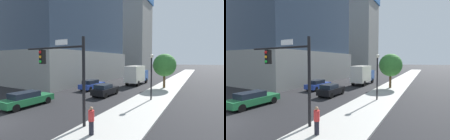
{
  "view_description": "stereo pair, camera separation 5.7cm",
  "coord_description": "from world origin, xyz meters",
  "views": [
    {
      "loc": [
        12.34,
        -5.36,
        4.35
      ],
      "look_at": [
        1.53,
        14.12,
        3.09
      ],
      "focal_mm": 25.96,
      "sensor_mm": 36.0,
      "label": 1
    },
    {
      "loc": [
        12.39,
        -5.33,
        4.35
      ],
      "look_at": [
        1.53,
        14.12,
        3.09
      ],
      "focal_mm": 25.96,
      "sensor_mm": 36.0,
      "label": 2
    }
  ],
  "objects": [
    {
      "name": "car_green",
      "position": [
        -2.14,
        4.03,
        0.73
      ],
      "size": [
        1.78,
        4.78,
        1.43
      ],
      "color": "#1E6638",
      "rests_on": "ground"
    },
    {
      "name": "car_black",
      "position": [
        1.92,
        11.66,
        0.76
      ],
      "size": [
        1.78,
        4.08,
        1.5
      ],
      "color": "black",
      "rests_on": "ground"
    },
    {
      "name": "street_tree",
      "position": [
        7.28,
        20.6,
        3.68
      ],
      "size": [
        3.52,
        3.52,
        5.3
      ],
      "color": "brown",
      "rests_on": "sidewalk"
    },
    {
      "name": "sidewalk",
      "position": [
        7.53,
        20.0,
        0.07
      ],
      "size": [
        4.2,
        120.0,
        0.15
      ],
      "primitive_type": "cube",
      "color": "#B2AFA8",
      "rests_on": "ground"
    },
    {
      "name": "traffic_light_pole",
      "position": [
        4.01,
        2.67,
        4.07
      ],
      "size": [
        5.6,
        0.48,
        5.72
      ],
      "color": "black",
      "rests_on": "sidewalk"
    },
    {
      "name": "box_truck",
      "position": [
        1.92,
        22.62,
        1.88
      ],
      "size": [
        2.31,
        6.72,
        3.44
      ],
      "color": "#1E4799",
      "rests_on": "ground"
    },
    {
      "name": "street_lamp",
      "position": [
        7.63,
        11.89,
        3.45
      ],
      "size": [
        0.44,
        0.44,
        4.93
      ],
      "color": "black",
      "rests_on": "sidewalk"
    },
    {
      "name": "construction_building",
      "position": [
        -14.62,
        61.07,
        17.33
      ],
      "size": [
        16.08,
        14.63,
        39.65
      ],
      "color": "gray",
      "rests_on": "ground"
    },
    {
      "name": "pedestrian_red_shirt",
      "position": [
        6.94,
        1.94,
        0.97
      ],
      "size": [
        0.34,
        0.34,
        1.62
      ],
      "color": "black",
      "rests_on": "sidewalk"
    },
    {
      "name": "car_blue",
      "position": [
        -2.14,
        14.45,
        0.76
      ],
      "size": [
        1.72,
        4.62,
        1.49
      ],
      "color": "#233D9E",
      "rests_on": "ground"
    }
  ]
}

